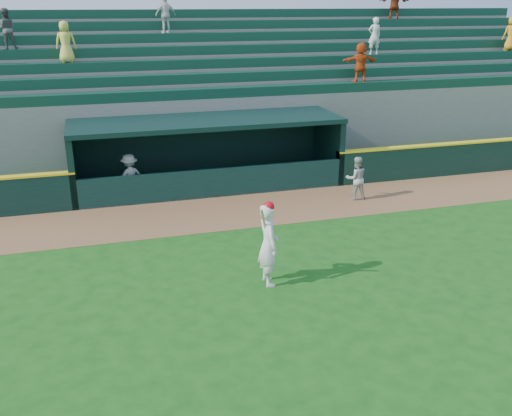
% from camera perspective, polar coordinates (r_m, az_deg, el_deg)
% --- Properties ---
extents(ground, '(120.00, 120.00, 0.00)m').
position_cam_1_polar(ground, '(13.76, 1.88, -7.29)').
color(ground, '#174D13').
rests_on(ground, ground).
extents(warning_track, '(40.00, 3.00, 0.01)m').
position_cam_1_polar(warning_track, '(18.09, -2.93, -0.42)').
color(warning_track, brown).
rests_on(warning_track, ground).
extents(dugout_player_front, '(0.75, 0.60, 1.47)m').
position_cam_1_polar(dugout_player_front, '(19.34, 9.97, 2.95)').
color(dugout_player_front, '#ADADA8').
rests_on(dugout_player_front, ground).
extents(dugout_player_inside, '(1.15, 0.92, 1.56)m').
position_cam_1_polar(dugout_player_inside, '(19.50, -12.49, 3.04)').
color(dugout_player_inside, '#A4A49E').
rests_on(dugout_player_inside, ground).
extents(dugout, '(9.40, 2.80, 2.46)m').
position_cam_1_polar(dugout, '(20.59, -5.03, 6.01)').
color(dugout, slate).
rests_on(dugout, ground).
extents(stands, '(34.50, 6.30, 7.44)m').
position_cam_1_polar(stands, '(24.79, -7.31, 10.77)').
color(stands, slate).
rests_on(stands, ground).
extents(batter_at_plate, '(0.58, 0.81, 2.07)m').
position_cam_1_polar(batter_at_plate, '(13.23, 1.23, -3.56)').
color(batter_at_plate, white).
rests_on(batter_at_plate, ground).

